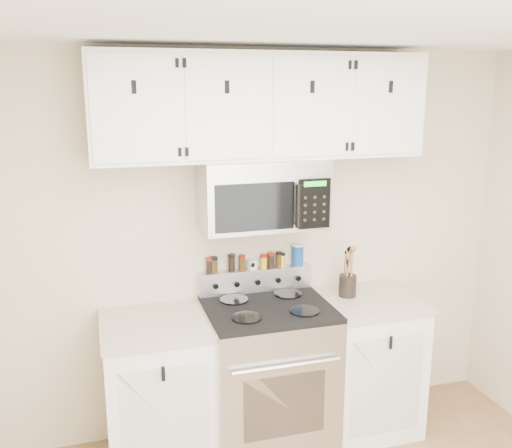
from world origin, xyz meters
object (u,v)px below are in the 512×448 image
(utensil_crock, at_px, (348,284))
(salt_canister, at_px, (298,255))
(microwave, at_px, (263,194))
(range, at_px, (268,374))

(utensil_crock, xyz_separation_m, salt_canister, (-0.28, 0.19, 0.17))
(microwave, relative_size, utensil_crock, 2.29)
(microwave, bearing_deg, salt_canister, 27.96)
(microwave, relative_size, salt_canister, 5.32)
(salt_canister, bearing_deg, microwave, -152.04)
(range, relative_size, microwave, 1.45)
(range, relative_size, salt_canister, 7.70)
(utensil_crock, distance_m, salt_canister, 0.38)
(microwave, bearing_deg, range, -90.23)
(range, distance_m, microwave, 1.15)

